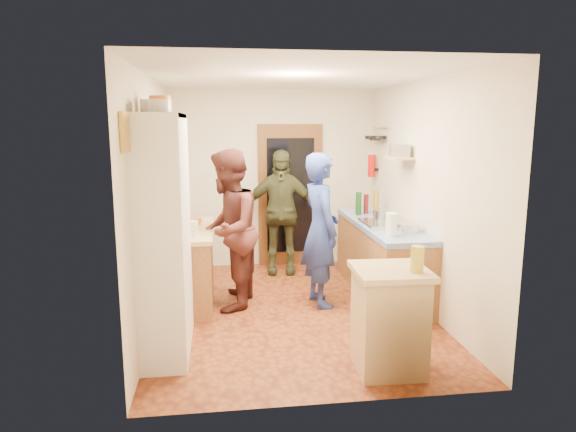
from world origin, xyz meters
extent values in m
cube|color=brown|center=(0.00, 0.00, -0.01)|extent=(3.00, 4.00, 0.02)
cube|color=silver|center=(0.00, 0.00, 2.61)|extent=(3.00, 4.00, 0.02)
cube|color=beige|center=(0.00, 2.01, 1.30)|extent=(3.00, 0.02, 2.60)
cube|color=beige|center=(0.00, -2.01, 1.30)|extent=(3.00, 0.02, 2.60)
cube|color=beige|center=(-1.51, 0.00, 1.30)|extent=(0.02, 4.00, 2.60)
cube|color=beige|center=(1.51, 0.00, 1.30)|extent=(0.02, 4.00, 2.60)
cube|color=brown|center=(0.25, 1.97, 1.05)|extent=(0.95, 0.06, 2.10)
cube|color=black|center=(0.25, 1.94, 1.05)|extent=(0.70, 0.02, 1.70)
cube|color=white|center=(-1.30, -0.80, 1.10)|extent=(0.40, 1.20, 2.20)
cube|color=white|center=(-1.30, -0.80, 2.18)|extent=(0.40, 1.14, 0.04)
cylinder|color=white|center=(-1.30, -1.05, 2.25)|extent=(0.26, 0.26, 0.11)
cylinder|color=orange|center=(-1.30, -0.72, 2.28)|extent=(0.20, 0.20, 0.16)
cylinder|color=orange|center=(-1.30, -0.47, 2.27)|extent=(0.16, 0.16, 0.14)
cube|color=olive|center=(-1.20, 0.45, 0.42)|extent=(0.60, 1.40, 0.85)
cube|color=tan|center=(-1.20, 0.45, 0.88)|extent=(0.64, 1.44, 0.05)
cube|color=white|center=(-1.15, 0.07, 0.98)|extent=(0.24, 0.18, 0.16)
cylinder|color=white|center=(-1.25, 0.35, 0.99)|extent=(0.19, 0.19, 0.19)
cylinder|color=orange|center=(-1.12, 0.65, 0.94)|extent=(0.23, 0.23, 0.09)
cube|color=tan|center=(-1.18, 0.92, 0.91)|extent=(0.34, 0.28, 0.02)
cube|color=olive|center=(1.20, 0.50, 0.42)|extent=(0.60, 2.20, 0.84)
cube|color=#0D3CA4|center=(1.20, 0.50, 0.87)|extent=(0.62, 2.22, 0.06)
cube|color=silver|center=(1.20, 0.34, 0.92)|extent=(0.55, 0.58, 0.04)
cylinder|color=silver|center=(1.15, 0.38, 1.01)|extent=(0.21, 0.21, 0.13)
cylinder|color=#143F14|center=(1.05, 1.07, 1.05)|extent=(0.08, 0.08, 0.31)
cylinder|color=#591419|center=(1.18, 1.15, 1.03)|extent=(0.07, 0.07, 0.27)
cylinder|color=olive|center=(1.31, 1.12, 1.06)|extent=(0.09, 0.09, 0.32)
cylinder|color=white|center=(1.05, -0.26, 1.03)|extent=(0.14, 0.14, 0.25)
cylinder|color=silver|center=(1.30, -0.09, 0.95)|extent=(0.30, 0.30, 0.10)
cube|color=tan|center=(0.62, -1.52, 0.43)|extent=(0.57, 0.57, 0.86)
cube|color=tan|center=(0.62, -1.52, 0.89)|extent=(0.64, 0.64, 0.05)
cube|color=white|center=(0.58, -1.47, 0.90)|extent=(0.36, 0.29, 0.02)
cylinder|color=#AD9E2D|center=(0.80, -1.64, 1.02)|extent=(0.11, 0.11, 0.22)
cylinder|color=silver|center=(1.46, 1.52, 2.05)|extent=(0.02, 0.65, 0.02)
cylinder|color=black|center=(1.40, 1.35, 1.92)|extent=(0.18, 0.18, 0.05)
cylinder|color=black|center=(1.40, 1.55, 1.90)|extent=(0.16, 0.16, 0.05)
cylinder|color=black|center=(1.40, 1.75, 1.91)|extent=(0.17, 0.17, 0.05)
cube|color=tan|center=(1.37, 0.45, 1.70)|extent=(0.26, 0.42, 0.03)
cube|color=silver|center=(1.37, 0.45, 1.79)|extent=(0.28, 0.34, 0.15)
cube|color=black|center=(1.47, 1.70, 1.45)|extent=(0.06, 0.10, 0.04)
cylinder|color=red|center=(1.41, 1.70, 1.50)|extent=(0.11, 0.11, 0.32)
cube|color=gold|center=(-1.48, -1.55, 2.05)|extent=(0.03, 0.25, 0.30)
imported|color=navy|center=(0.40, 0.17, 0.89)|extent=(0.53, 0.71, 1.79)
imported|color=#49211D|center=(-0.66, 0.26, 0.92)|extent=(0.86, 1.02, 1.83)
imported|color=#373922|center=(0.06, 1.54, 0.88)|extent=(1.08, 0.56, 1.76)
camera|label=1|loc=(-0.79, -5.53, 2.12)|focal=32.00mm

